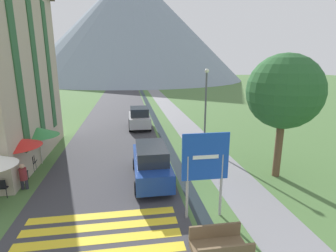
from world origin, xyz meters
name	(u,v)px	position (x,y,z in m)	size (l,w,h in m)	color
ground_plane	(144,123)	(0.00, 20.00, 0.00)	(160.00, 160.00, 0.00)	#476B38
road	(120,106)	(-2.50, 30.00, 0.00)	(6.40, 60.00, 0.01)	#38383D
footpath	(166,105)	(3.60, 30.00, 0.00)	(2.20, 60.00, 0.01)	slate
drainage_channel	(148,105)	(1.20, 30.00, 0.00)	(0.60, 60.00, 0.00)	black
crosswalk_marking	(100,233)	(-2.50, 4.13, 0.01)	(5.44, 2.54, 0.01)	yellow
mountain_distant	(132,26)	(0.75, 81.35, 16.00)	(66.04, 66.04, 32.00)	gray
road_sign	(205,164)	(1.26, 4.57, 2.11)	(1.72, 0.11, 3.27)	#9E9EA3
footbridge	(220,247)	(1.20, 2.59, 0.23)	(1.70, 1.10, 0.65)	brown
parked_car_near	(151,163)	(-0.40, 7.97, 0.91)	(1.74, 4.50, 1.82)	navy
parked_car_far	(139,118)	(-0.49, 18.38, 0.91)	(1.86, 3.80, 1.82)	#B2B2B7
cafe_chair_middle	(21,172)	(-6.60, 8.71, 0.51)	(0.40, 0.40, 0.85)	black
cafe_chair_near_right	(2,186)	(-6.83, 7.23, 0.51)	(0.40, 0.40, 0.85)	black
cafe_chair_far_left	(30,162)	(-6.62, 9.95, 0.51)	(0.40, 0.40, 0.85)	black
cafe_chair_far_right	(31,161)	(-6.63, 10.18, 0.51)	(0.40, 0.40, 0.85)	black
cafe_umbrella_middle_red	(15,142)	(-6.73, 8.84, 1.98)	(2.33, 2.33, 2.20)	#B7B2A8
cafe_umbrella_rear_green	(38,132)	(-6.38, 11.00, 1.90)	(2.18, 2.18, 2.13)	#B7B2A8
person_seated_near	(23,175)	(-6.21, 7.90, 0.68)	(0.32, 0.32, 1.23)	#282833
streetlamp	(206,102)	(3.59, 12.42, 3.09)	(0.28, 0.28, 5.22)	#515156
tree_by_path	(284,92)	(5.93, 7.51, 4.28)	(3.56, 3.56, 6.08)	brown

